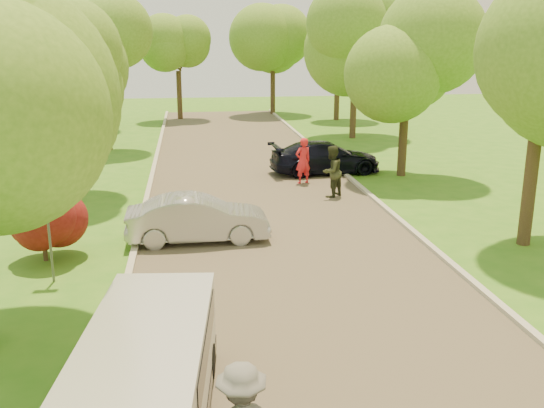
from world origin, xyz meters
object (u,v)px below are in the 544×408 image
person_striped (303,161)px  dark_sedan (325,157)px  silver_sedan (198,219)px  minivan (148,377)px  person_olive (332,171)px  street_sign (48,219)px

person_striped → dark_sedan: bearing=-146.8°
silver_sedan → person_striped: (4.30, 6.58, 0.25)m
minivan → silver_sedan: bearing=90.3°
dark_sedan → person_striped: person_striped is taller
dark_sedan → person_striped: 2.19m
dark_sedan → minivan: bearing=154.0°
person_olive → street_sign: bearing=-2.6°
minivan → silver_sedan: (0.90, 8.61, -0.20)m
minivan → person_olive: 14.22m
minivan → person_striped: bearing=77.4°
silver_sedan → person_striped: size_ratio=2.19×
street_sign → silver_sedan: size_ratio=0.54×
silver_sedan → dark_sedan: dark_sedan is taller
dark_sedan → silver_sedan: bearing=141.0°
person_striped → person_olive: bearing=85.7°
street_sign → person_olive: street_sign is taller
minivan → dark_sedan: 18.15m
street_sign → silver_sedan: bearing=36.1°
minivan → person_olive: person_olive is taller
silver_sedan → person_striped: person_striped is taller
street_sign → person_striped: 12.03m
silver_sedan → person_olive: person_olive is taller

